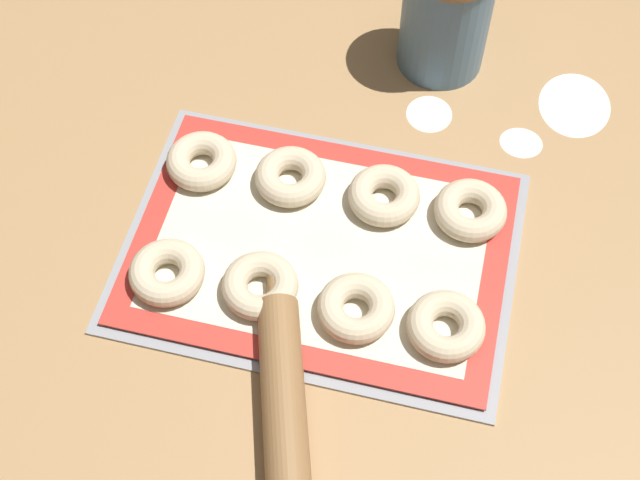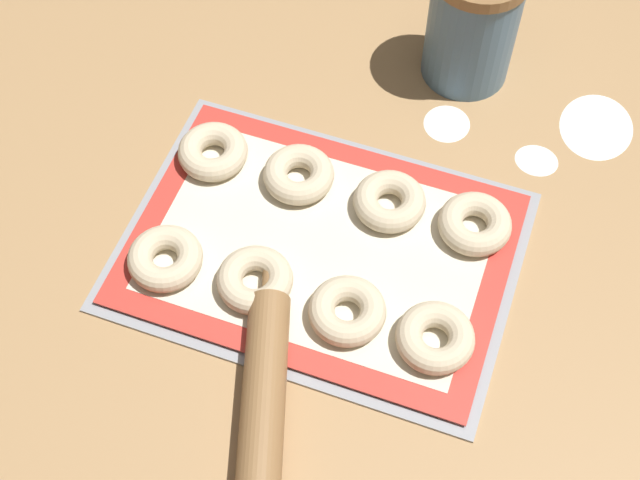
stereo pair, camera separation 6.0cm
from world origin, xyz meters
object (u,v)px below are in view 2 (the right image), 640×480
object	(u,v)px
bagel_front_mid_left	(255,280)
bagel_back_far_right	(475,224)
flour_canister	(473,22)
rolling_pin	(261,442)
bagel_front_mid_right	(347,311)
baking_tray	(320,250)
bagel_front_far_left	(165,258)
bagel_back_mid_left	(299,175)
bagel_front_far_right	(435,338)
bagel_back_far_left	(213,152)
bagel_back_mid_right	(390,201)

from	to	relation	value
bagel_front_mid_left	bagel_back_far_right	xyz separation A→B (m)	(0.22, 0.16, 0.00)
flour_canister	rolling_pin	xyz separation A→B (m)	(-0.06, -0.60, -0.06)
bagel_front_mid_right	flour_canister	distance (m)	0.43
baking_tray	bagel_front_mid_right	size ratio (longest dim) A/B	5.28
rolling_pin	baking_tray	bearing A→B (deg)	95.70
bagel_front_far_left	bagel_front_mid_right	world-z (taller)	same
bagel_front_far_left	bagel_back_mid_left	bearing A→B (deg)	57.90
bagel_front_mid_left	rolling_pin	xyz separation A→B (m)	(0.08, -0.18, -0.00)
bagel_front_far_right	bagel_back_far_left	world-z (taller)	same
bagel_front_far_right	bagel_back_far_left	distance (m)	0.37
flour_canister	baking_tray	bearing A→B (deg)	-104.19
baking_tray	bagel_back_far_left	world-z (taller)	bagel_back_far_left
bagel_front_mid_right	flour_canister	world-z (taller)	flour_canister
bagel_back_mid_left	rolling_pin	distance (m)	0.34
bagel_back_far_left	flour_canister	distance (m)	0.38
bagel_back_mid_left	flour_canister	size ratio (longest dim) A/B	0.50
flour_canister	rolling_pin	bearing A→B (deg)	-95.93
bagel_front_mid_right	bagel_back_mid_left	bearing A→B (deg)	126.36
bagel_back_mid_right	flour_canister	size ratio (longest dim) A/B	0.50
rolling_pin	bagel_back_far_right	bearing A→B (deg)	67.21
baking_tray	rolling_pin	distance (m)	0.25
bagel_front_mid_left	bagel_back_mid_right	xyz separation A→B (m)	(0.11, 0.16, 0.00)
bagel_front_far_right	bagel_back_far_right	bearing A→B (deg)	88.71
bagel_back_mid_right	bagel_front_mid_right	bearing A→B (deg)	-90.07
rolling_pin	bagel_back_far_left	bearing A→B (deg)	120.72
bagel_front_mid_left	bagel_front_far_right	distance (m)	0.21
bagel_front_far_right	rolling_pin	world-z (taller)	rolling_pin
bagel_back_far_right	bagel_back_mid_left	bearing A→B (deg)	-179.43
bagel_front_mid_left	bagel_back_far_left	size ratio (longest dim) A/B	1.00
bagel_front_far_left	bagel_back_far_right	distance (m)	0.37
bagel_front_mid_right	bagel_front_far_right	size ratio (longest dim) A/B	1.00
bagel_front_mid_right	bagel_back_mid_right	xyz separation A→B (m)	(0.00, 0.16, 0.00)
bagel_front_far_left	rolling_pin	size ratio (longest dim) A/B	0.21
bagel_front_mid_right	bagel_back_mid_right	size ratio (longest dim) A/B	1.00
bagel_front_far_left	bagel_front_mid_left	bearing A→B (deg)	4.39
bagel_front_mid_left	bagel_front_far_right	world-z (taller)	same
bagel_front_far_right	bagel_back_mid_left	size ratio (longest dim) A/B	1.00
bagel_front_mid_right	bagel_back_far_left	bearing A→B (deg)	145.90
bagel_back_mid_right	flour_canister	distance (m)	0.27
bagel_front_mid_left	bagel_back_far_right	world-z (taller)	same
bagel_back_mid_right	flour_canister	xyz separation A→B (m)	(0.03, 0.26, 0.06)
bagel_back_far_left	bagel_back_mid_left	bearing A→B (deg)	1.46
bagel_front_mid_left	bagel_back_far_left	xyz separation A→B (m)	(-0.12, 0.15, 0.00)
bagel_back_mid_left	bagel_back_far_right	xyz separation A→B (m)	(0.22, 0.00, 0.00)
flour_canister	rolling_pin	distance (m)	0.60
bagel_front_far_right	bagel_front_far_left	bearing A→B (deg)	-178.73
bagel_back_far_right	rolling_pin	distance (m)	0.36
bagel_back_mid_left	bagel_back_mid_right	world-z (taller)	same
bagel_front_mid_left	flour_canister	distance (m)	0.45
baking_tray	bagel_front_mid_left	size ratio (longest dim) A/B	5.28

